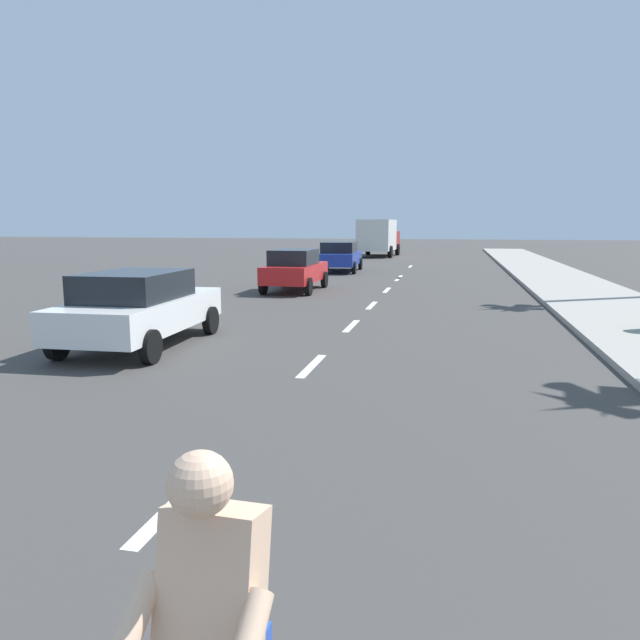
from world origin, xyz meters
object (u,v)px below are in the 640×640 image
Objects in this scene: parked_car_white at (139,306)px; parked_car_blue at (340,256)px; parked_car_red at (295,269)px; delivery_truck at (378,237)px.

parked_car_blue is (0.48, 20.02, 0.00)m from parked_car_white.
parked_car_red is 9.37m from parked_car_blue.
parked_car_red is at bearing -92.40° from parked_car_blue.
delivery_truck is at bearing 86.49° from parked_car_blue.
parked_car_red and parked_car_blue have the same top height.
delivery_truck is (0.23, 15.01, 0.66)m from parked_car_blue.
delivery_truck is (0.71, 35.02, 0.66)m from parked_car_white.
parked_car_red is 0.63× the size of delivery_truck.
parked_car_white and parked_car_red have the same top height.
parked_car_blue is at bearing 86.63° from parked_car_white.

